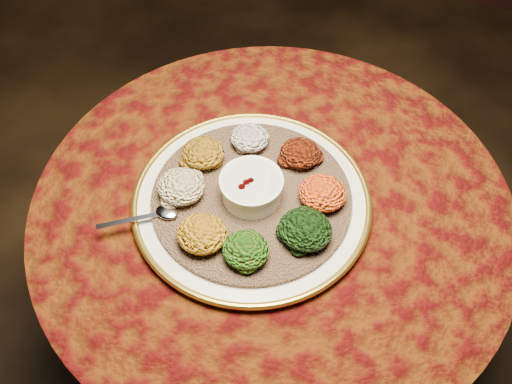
% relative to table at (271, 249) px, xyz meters
% --- Properties ---
extents(table, '(0.96, 0.96, 0.73)m').
position_rel_table_xyz_m(table, '(0.00, 0.00, 0.00)').
color(table, black).
rests_on(table, ground).
extents(platter, '(0.60, 0.60, 0.02)m').
position_rel_table_xyz_m(platter, '(-0.04, -0.02, 0.19)').
color(platter, silver).
rests_on(platter, table).
extents(injera, '(0.49, 0.49, 0.01)m').
position_rel_table_xyz_m(injera, '(-0.04, -0.02, 0.20)').
color(injera, '#896144').
rests_on(injera, platter).
extents(stew_bowl, '(0.12, 0.12, 0.05)m').
position_rel_table_xyz_m(stew_bowl, '(-0.04, -0.02, 0.24)').
color(stew_bowl, white).
rests_on(stew_bowl, injera).
extents(spoon, '(0.13, 0.10, 0.01)m').
position_rel_table_xyz_m(spoon, '(-0.17, -0.13, 0.21)').
color(spoon, silver).
rests_on(spoon, injera).
extents(portion_ayib, '(0.08, 0.08, 0.04)m').
position_rel_table_xyz_m(portion_ayib, '(-0.09, 0.10, 0.23)').
color(portion_ayib, beige).
rests_on(portion_ayib, injera).
extents(portion_kitfo, '(0.08, 0.08, 0.04)m').
position_rel_table_xyz_m(portion_kitfo, '(0.02, 0.10, 0.23)').
color(portion_kitfo, black).
rests_on(portion_kitfo, injera).
extents(portion_tikil, '(0.09, 0.09, 0.04)m').
position_rel_table_xyz_m(portion_tikil, '(0.09, 0.02, 0.23)').
color(portion_tikil, '#BF8B0F').
rests_on(portion_tikil, injera).
extents(portion_gomen, '(0.10, 0.09, 0.05)m').
position_rel_table_xyz_m(portion_gomen, '(0.09, -0.07, 0.23)').
color(portion_gomen, black).
rests_on(portion_gomen, injera).
extents(portion_mixveg, '(0.08, 0.08, 0.04)m').
position_rel_table_xyz_m(portion_mixveg, '(0.01, -0.15, 0.23)').
color(portion_mixveg, '#A8250A').
rests_on(portion_mixveg, injera).
extents(portion_kik, '(0.09, 0.09, 0.04)m').
position_rel_table_xyz_m(portion_kik, '(-0.08, -0.15, 0.23)').
color(portion_kik, '#B67010').
rests_on(portion_kik, injera).
extents(portion_timatim, '(0.09, 0.09, 0.04)m').
position_rel_table_xyz_m(portion_timatim, '(-0.16, -0.07, 0.23)').
color(portion_timatim, maroon).
rests_on(portion_timatim, injera).
extents(portion_shiro, '(0.09, 0.08, 0.04)m').
position_rel_table_xyz_m(portion_shiro, '(-0.16, 0.02, 0.23)').
color(portion_shiro, '#A36B13').
rests_on(portion_shiro, injera).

